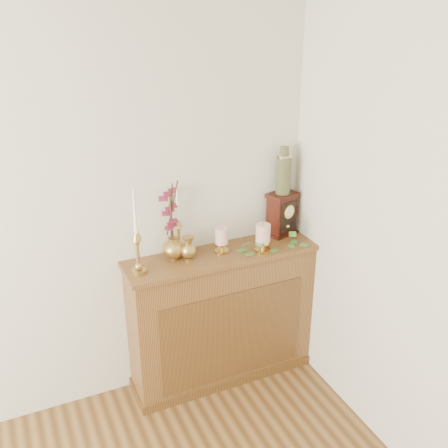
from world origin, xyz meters
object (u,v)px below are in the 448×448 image
candlestick_center (178,232)px  mantel_clock (282,214)px  candlestick_left (137,247)px  bud_vase (188,249)px  ceramic_vase (284,173)px  ginger_jar (170,222)px

candlestick_center → mantel_clock: size_ratio=1.55×
candlestick_left → bud_vase: 0.33m
candlestick_left → bud_vase: size_ratio=3.32×
bud_vase → candlestick_left: bearing=-175.0°
mantel_clock → ceramic_vase: size_ratio=0.94×
ginger_jar → candlestick_center: bearing=9.9°
candlestick_center → mantel_clock: 0.72m
candlestick_left → mantel_clock: candlestick_left is taller
candlestick_center → ceramic_vase: size_ratio=1.46×
candlestick_left → ginger_jar: bearing=27.1°
ceramic_vase → bud_vase: bearing=-171.7°
bud_vase → ginger_jar: 0.19m
candlestick_center → candlestick_left: bearing=-155.6°
bud_vase → ginger_jar: (-0.07, 0.10, 0.15)m
mantel_clock → bud_vase: bearing=171.7°
candlestick_left → candlestick_center: candlestick_left is taller
bud_vase → mantel_clock: 0.71m
ceramic_vase → candlestick_left: bearing=-172.7°
candlestick_left → ceramic_vase: ceramic_vase is taller
candlestick_left → ceramic_vase: size_ratio=1.67×
mantel_clock → candlestick_center: bearing=163.1°
ginger_jar → mantel_clock: (0.77, 0.00, -0.09)m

